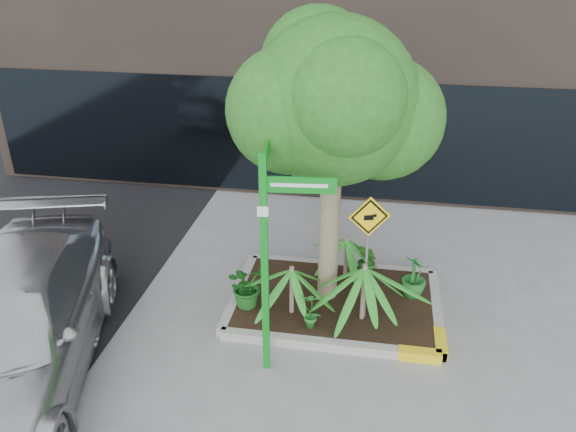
% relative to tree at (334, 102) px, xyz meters
% --- Properties ---
extents(ground, '(80.00, 80.00, 0.00)m').
position_rel_tree_xyz_m(ground, '(-0.05, -0.40, -3.33)').
color(ground, gray).
rests_on(ground, ground).
extents(planter, '(3.35, 2.36, 0.15)m').
position_rel_tree_xyz_m(planter, '(0.18, -0.13, -3.23)').
color(planter, '#9E9E99').
rests_on(planter, ground).
extents(tree, '(3.04, 2.69, 4.56)m').
position_rel_tree_xyz_m(tree, '(0.00, 0.00, 0.00)').
color(tree, gray).
rests_on(tree, ground).
extents(palm_front, '(1.07, 1.07, 1.18)m').
position_rel_tree_xyz_m(palm_front, '(0.59, -0.56, -2.29)').
color(palm_front, gray).
rests_on(palm_front, ground).
extents(palm_left, '(0.91, 0.91, 1.01)m').
position_rel_tree_xyz_m(palm_left, '(-0.49, -0.58, -2.42)').
color(palm_left, gray).
rests_on(palm_left, ground).
extents(palm_back, '(0.81, 0.81, 0.90)m').
position_rel_tree_xyz_m(palm_back, '(0.25, 0.66, -2.50)').
color(palm_back, gray).
rests_on(palm_back, ground).
extents(parked_car, '(3.59, 5.78, 1.56)m').
position_rel_tree_xyz_m(parked_car, '(-3.95, -2.46, -2.55)').
color(parked_car, silver).
rests_on(parked_car, ground).
extents(shrub_a, '(0.91, 0.91, 0.72)m').
position_rel_tree_xyz_m(shrub_a, '(-1.20, -0.51, -2.82)').
color(shrub_a, '#1A5D1D').
rests_on(shrub_a, planter).
extents(shrub_b, '(0.56, 0.56, 0.71)m').
position_rel_tree_xyz_m(shrub_b, '(1.37, 0.19, -2.82)').
color(shrub_b, '#1F6927').
rests_on(shrub_b, planter).
extents(shrub_c, '(0.34, 0.34, 0.62)m').
position_rel_tree_xyz_m(shrub_c, '(-0.14, -0.91, -2.87)').
color(shrub_c, '#227026').
rests_on(shrub_c, planter).
extents(shrub_d, '(0.52, 0.52, 0.70)m').
position_rel_tree_xyz_m(shrub_d, '(0.62, 0.54, -2.83)').
color(shrub_d, '#29611C').
rests_on(shrub_d, planter).
extents(street_sign_post, '(0.96, 0.92, 3.15)m').
position_rel_tree_xyz_m(street_sign_post, '(-0.60, -1.64, -1.38)').
color(street_sign_post, '#0C8D1D').
rests_on(street_sign_post, ground).
extents(cattle_sign, '(0.59, 0.22, 1.98)m').
position_rel_tree_xyz_m(cattle_sign, '(0.60, -0.46, -1.84)').
color(cattle_sign, slate).
rests_on(cattle_sign, ground).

